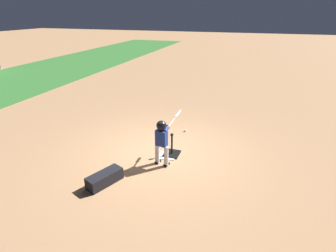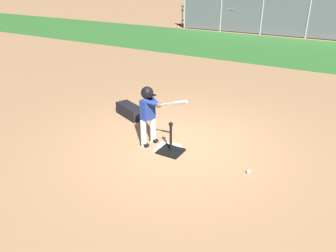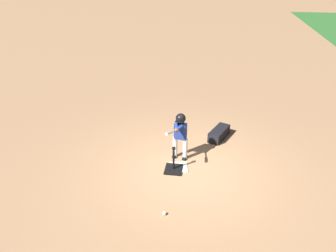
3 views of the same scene
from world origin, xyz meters
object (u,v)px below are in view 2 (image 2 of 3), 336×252
Objects in this scene: batter_child at (149,109)px; equipment_bag at (130,111)px; baseball at (249,172)px; bleachers_center at (213,17)px; batting_tee at (171,149)px.

equipment_bag is at bearing 141.27° from batter_child.
batter_child is at bearing -16.19° from equipment_bag.
baseball is at bearing -1.44° from batter_child.
bleachers_center reaches higher than equipment_bag.
batter_child is at bearing 171.62° from batting_tee.
bleachers_center is (-7.54, 15.90, 0.62)m from baseball.
bleachers_center is (-5.45, 15.85, -0.12)m from batter_child.
batting_tee is 0.74× the size of equipment_bag.
batting_tee is at bearing -8.39° from equipment_bag.
baseball is (2.09, -0.05, -0.74)m from batter_child.
batting_tee reaches higher than baseball.
batting_tee is at bearing -69.39° from bleachers_center.
bleachers_center is at bearing 128.47° from equipment_bag.
equipment_bag is (-1.74, 1.05, 0.06)m from batting_tee.
batter_child is 1.45× the size of equipment_bag.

